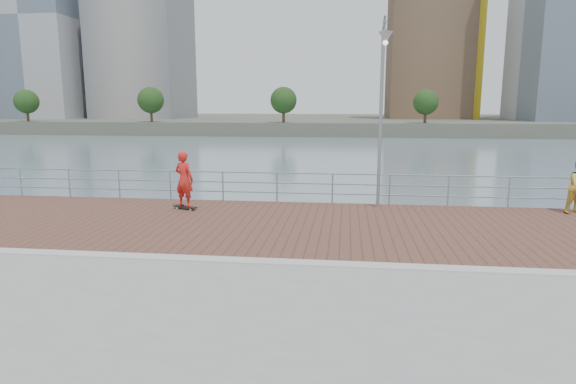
# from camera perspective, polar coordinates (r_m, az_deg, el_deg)

# --- Properties ---
(water) EXTENTS (400.00, 400.00, 0.00)m
(water) POSITION_cam_1_polar(r_m,az_deg,el_deg) (11.87, -1.23, -17.65)
(water) COLOR slate
(water) RESTS_ON ground
(brick_lane) EXTENTS (40.00, 6.80, 0.02)m
(brick_lane) POSITION_cam_1_polar(r_m,az_deg,el_deg) (14.51, 0.77, -3.91)
(brick_lane) COLOR brown
(brick_lane) RESTS_ON seawall
(curb) EXTENTS (40.00, 0.40, 0.06)m
(curb) POSITION_cam_1_polar(r_m,az_deg,el_deg) (11.07, -1.27, -8.32)
(curb) COLOR #B7B5AD
(curb) RESTS_ON seawall
(far_shore) EXTENTS (320.00, 95.00, 2.50)m
(far_shore) POSITION_cam_1_polar(r_m,az_deg,el_deg) (132.96, 6.39, 8.30)
(far_shore) COLOR #4C5142
(far_shore) RESTS_ON ground
(guardrail) EXTENTS (39.06, 0.06, 1.13)m
(guardrail) POSITION_cam_1_polar(r_m,az_deg,el_deg) (17.68, 1.97, 0.91)
(guardrail) COLOR #8C9EA8
(guardrail) RESTS_ON brick_lane
(street_lamp) EXTENTS (0.45, 1.30, 6.13)m
(street_lamp) POSITION_cam_1_polar(r_m,az_deg,el_deg) (16.50, 11.18, 12.83)
(street_lamp) COLOR gray
(street_lamp) RESTS_ON brick_lane
(skateboard) EXTENTS (0.90, 0.49, 0.10)m
(skateboard) POSITION_cam_1_polar(r_m,az_deg,el_deg) (16.96, -12.09, -1.75)
(skateboard) COLOR black
(skateboard) RESTS_ON brick_lane
(skateboarder) EXTENTS (0.81, 0.66, 1.92)m
(skateboarder) POSITION_cam_1_polar(r_m,az_deg,el_deg) (16.79, -12.21, 1.47)
(skateboarder) COLOR red
(skateboarder) RESTS_ON skateboard
(skyline) EXTENTS (233.00, 41.00, 71.38)m
(skyline) POSITION_cam_1_polar(r_m,az_deg,el_deg) (119.47, 21.12, 19.76)
(skyline) COLOR #ADA38E
(skyline) RESTS_ON far_shore
(shoreline_trees) EXTENTS (109.27, 4.85, 6.47)m
(shoreline_trees) POSITION_cam_1_polar(r_m,az_deg,el_deg) (88.83, -3.40, 10.67)
(shoreline_trees) COLOR #473323
(shoreline_trees) RESTS_ON far_shore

